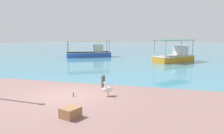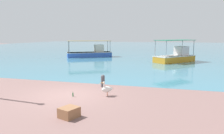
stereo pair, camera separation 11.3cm
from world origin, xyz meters
The scene contains 8 objects.
ground centered at (0.00, 0.00, 0.00)m, with size 120.00×120.00×0.00m, color #7F5E5A.
harbor_water centered at (0.00, 48.00, 0.00)m, with size 110.00×90.00×0.00m, color teal.
fishing_boat_outer centered at (5.78, 17.11, 0.68)m, with size 5.06×5.34×2.67m.
fishing_boat_center centered at (-6.47, 20.21, 0.63)m, with size 6.60×4.94×2.42m.
pelican centered at (2.14, 0.39, 0.38)m, with size 0.70×0.58×0.80m.
mooring_bollard centered at (1.31, 2.26, 0.42)m, with size 0.25×0.25×0.79m.
cargo_crate centered at (1.61, -2.97, 0.20)m, with size 0.70×0.63×0.41m, color #916241.
glass_bottle centered at (0.44, -0.23, 0.11)m, with size 0.07×0.07×0.27m.
Camera 2 is at (5.50, -10.49, 3.24)m, focal length 35.00 mm.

